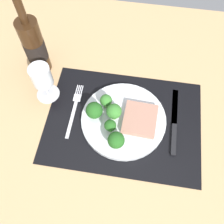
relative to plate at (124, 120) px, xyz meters
The scene contains 13 objects.
ground_plane 2.60cm from the plate, ahead, with size 140.00×110.00×3.00cm, color tan.
placemat 0.95cm from the plate, ahead, with size 47.37×34.83×0.30cm, color black.
plate is the anchor object (origin of this frame).
steak 5.18cm from the plate, ahead, with size 9.75×10.61×2.01cm, color tan.
broccoli_center 6.74cm from the plate, 127.48° to the right, with size 3.48×3.48×4.90cm.
broccoli_front_edge 7.97cm from the plate, 148.70° to the left, with size 3.69×3.69×5.02cm.
broccoli_back_left 9.80cm from the plate, behind, with size 5.05×5.05×6.14cm.
broccoli_near_fork 5.34cm from the plate, behind, with size 4.59×4.59×6.06cm.
broccoli_near_steak 10.24cm from the plate, 96.66° to the right, with size 4.78×4.78×6.58cm.
fork 15.94cm from the plate, behind, with size 2.40×19.20×0.50cm.
knife 15.52cm from the plate, ahead, with size 1.80×23.00×0.80cm.
wine_bottle 36.21cm from the plate, 151.80° to the left, with size 6.80×6.80×30.21cm.
wine_glass 27.52cm from the plate, 166.67° to the left, with size 7.44×7.44×13.25cm.
Camera 1 is at (1.92, -35.09, 70.60)cm, focal length 40.80 mm.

